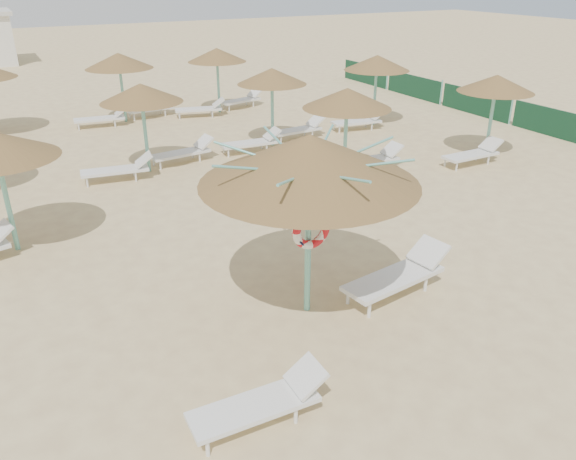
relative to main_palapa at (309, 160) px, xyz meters
name	(u,v)px	position (x,y,z in m)	size (l,w,h in m)	color
ground	(302,320)	(-0.25, -0.27, -2.85)	(120.00, 120.00, 0.00)	#D8C184
main_palapa	(309,160)	(0.00, 0.00, 0.00)	(3.65, 3.65, 3.27)	#69B7AA
lounger_main_a	(263,402)	(-1.92, -2.13, -2.52)	(1.92, 0.61, 0.70)	silver
lounger_main_b	(399,274)	(1.84, -0.31, -2.46)	(2.35, 1.02, 0.83)	silver
palapa_field	(187,83)	(1.39, 10.34, -0.57)	(18.55, 13.22, 2.70)	#69B7AA
windbreak_fence	(476,103)	(13.75, 9.68, -2.35)	(0.08, 19.84, 1.10)	#194C33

